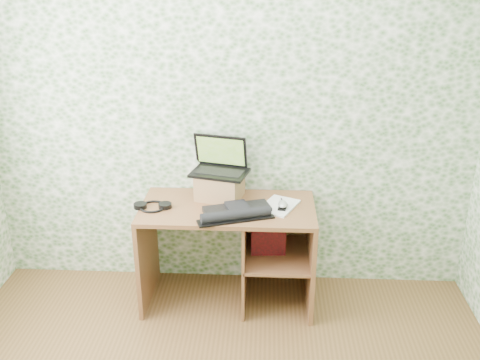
# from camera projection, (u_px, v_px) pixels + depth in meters

# --- Properties ---
(wall_back) EXTENTS (3.50, 0.00, 3.50)m
(wall_back) POSITION_uv_depth(u_px,v_px,m) (230.00, 117.00, 3.75)
(wall_back) COLOR white
(wall_back) RESTS_ON ground
(desk) EXTENTS (1.20, 0.60, 0.75)m
(desk) POSITION_uv_depth(u_px,v_px,m) (239.00, 239.00, 3.80)
(desk) COLOR brown
(desk) RESTS_ON floor
(riser) EXTENTS (0.35, 0.32, 0.18)m
(riser) POSITION_uv_depth(u_px,v_px,m) (220.00, 186.00, 3.77)
(riser) COLOR olive
(riser) RESTS_ON desk
(laptop) EXTENTS (0.43, 0.35, 0.26)m
(laptop) POSITION_uv_depth(u_px,v_px,m) (220.00, 164.00, 3.75)
(laptop) COLOR black
(laptop) RESTS_ON riser
(keyboard) EXTENTS (0.51, 0.40, 0.07)m
(keyboard) POSITION_uv_depth(u_px,v_px,m) (236.00, 212.00, 3.53)
(keyboard) COLOR black
(keyboard) RESTS_ON desk
(headphones) EXTENTS (0.26, 0.20, 0.03)m
(headphones) POSITION_uv_depth(u_px,v_px,m) (153.00, 206.00, 3.65)
(headphones) COLOR black
(headphones) RESTS_ON desk
(notepad) EXTENTS (0.31, 0.35, 0.01)m
(notepad) POSITION_uv_depth(u_px,v_px,m) (279.00, 206.00, 3.66)
(notepad) COLOR silver
(notepad) RESTS_ON desk
(mouse) EXTENTS (0.08, 0.11, 0.04)m
(mouse) POSITION_uv_depth(u_px,v_px,m) (283.00, 206.00, 3.61)
(mouse) COLOR silver
(mouse) RESTS_ON notepad
(pen) EXTENTS (0.03, 0.13, 0.01)m
(pen) POSITION_uv_depth(u_px,v_px,m) (283.00, 202.00, 3.69)
(pen) COLOR black
(pen) RESTS_ON notepad
(red_box) EXTENTS (0.25, 0.09, 0.29)m
(red_box) POSITION_uv_depth(u_px,v_px,m) (268.00, 235.00, 3.74)
(red_box) COLOR maroon
(red_box) RESTS_ON desk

